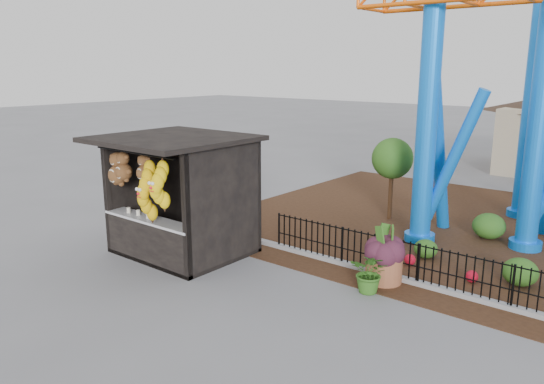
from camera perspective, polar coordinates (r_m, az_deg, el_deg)
The scene contains 9 objects.
ground at distance 11.68m, azimuth -3.90°, elevation -11.09°, with size 120.00×120.00×0.00m, color slate.
mulch_bed at distance 16.77m, azimuth 26.21°, elevation -4.77°, with size 18.00×12.00×0.02m, color #331E11.
curb at distance 12.19m, azimuth 20.60°, elevation -10.57°, with size 18.00×0.18×0.12m, color gray.
prize_booth at distance 13.84m, azimuth -10.54°, elevation -0.65°, with size 3.50×3.40×3.12m.
picket_fence at distance 11.81m, azimuth 24.95°, elevation -9.45°, with size 12.20×0.06×1.00m, color black, non-canonical shape.
terracotta_planter at distance 12.49m, azimuth 11.92°, elevation -8.11°, with size 0.83×0.83×0.63m, color brown.
planter_foliage at distance 12.28m, azimuth 12.07°, elevation -5.35°, with size 0.70×0.70×0.64m, color #381624.
potted_plant at distance 11.84m, azimuth 10.55°, elevation -8.52°, with size 0.83×0.72×0.92m, color #1A5519.
landscaping at distance 14.62m, azimuth 26.73°, elevation -6.10°, with size 6.65×4.12×0.73m.
Camera 1 is at (7.32, -7.72, 4.81)m, focal length 35.00 mm.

